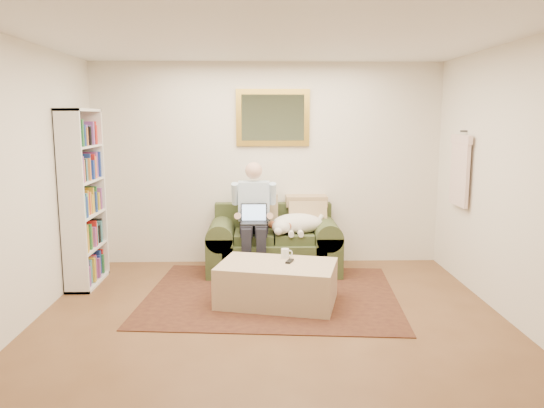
{
  "coord_description": "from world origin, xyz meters",
  "views": [
    {
      "loc": [
        -0.11,
        -4.38,
        1.91
      ],
      "look_at": [
        0.04,
        1.45,
        0.95
      ],
      "focal_mm": 35.0,
      "sensor_mm": 36.0,
      "label": 1
    }
  ],
  "objects_px": {
    "bookshelf": "(83,198)",
    "sofa": "(274,249)",
    "laptop": "(254,218)",
    "ottoman": "(277,283)",
    "coffee_mug": "(285,253)",
    "seated_man": "(254,220)",
    "sleeping_dog": "(298,223)"
  },
  "relations": [
    {
      "from": "seated_man",
      "to": "laptop",
      "type": "height_order",
      "value": "seated_man"
    },
    {
      "from": "seated_man",
      "to": "bookshelf",
      "type": "distance_m",
      "value": 1.98
    },
    {
      "from": "coffee_mug",
      "to": "laptop",
      "type": "bearing_deg",
      "value": 114.09
    },
    {
      "from": "ottoman",
      "to": "laptop",
      "type": "bearing_deg",
      "value": 104.24
    },
    {
      "from": "seated_man",
      "to": "sofa",
      "type": "bearing_deg",
      "value": 31.45
    },
    {
      "from": "sleeping_dog",
      "to": "bookshelf",
      "type": "distance_m",
      "value": 2.52
    },
    {
      "from": "sleeping_dog",
      "to": "coffee_mug",
      "type": "bearing_deg",
      "value": -102.67
    },
    {
      "from": "sofa",
      "to": "ottoman",
      "type": "height_order",
      "value": "sofa"
    },
    {
      "from": "laptop",
      "to": "bookshelf",
      "type": "distance_m",
      "value": 1.97
    },
    {
      "from": "coffee_mug",
      "to": "bookshelf",
      "type": "relative_size",
      "value": 0.05
    },
    {
      "from": "ottoman",
      "to": "coffee_mug",
      "type": "relative_size",
      "value": 11.71
    },
    {
      "from": "laptop",
      "to": "ottoman",
      "type": "xyz_separation_m",
      "value": [
        0.25,
        -0.97,
        -0.5
      ]
    },
    {
      "from": "sleeping_dog",
      "to": "sofa",
      "type": "bearing_deg",
      "value": 164.26
    },
    {
      "from": "laptop",
      "to": "ottoman",
      "type": "height_order",
      "value": "laptop"
    },
    {
      "from": "laptop",
      "to": "coffee_mug",
      "type": "distance_m",
      "value": 0.86
    },
    {
      "from": "sleeping_dog",
      "to": "coffee_mug",
      "type": "height_order",
      "value": "sleeping_dog"
    },
    {
      "from": "seated_man",
      "to": "ottoman",
      "type": "distance_m",
      "value": 1.16
    },
    {
      "from": "sofa",
      "to": "ottoman",
      "type": "bearing_deg",
      "value": -89.92
    },
    {
      "from": "ottoman",
      "to": "bookshelf",
      "type": "relative_size",
      "value": 0.59
    },
    {
      "from": "seated_man",
      "to": "coffee_mug",
      "type": "xyz_separation_m",
      "value": [
        0.34,
        -0.82,
        -0.21
      ]
    },
    {
      "from": "bookshelf",
      "to": "sofa",
      "type": "bearing_deg",
      "value": 11.81
    },
    {
      "from": "sofa",
      "to": "seated_man",
      "type": "height_order",
      "value": "seated_man"
    },
    {
      "from": "sleeping_dog",
      "to": "ottoman",
      "type": "xyz_separation_m",
      "value": [
        -0.29,
        -1.1,
        -0.41
      ]
    },
    {
      "from": "coffee_mug",
      "to": "sofa",
      "type": "bearing_deg",
      "value": 95.5
    },
    {
      "from": "coffee_mug",
      "to": "bookshelf",
      "type": "xyz_separation_m",
      "value": [
        -2.27,
        0.51,
        0.52
      ]
    },
    {
      "from": "seated_man",
      "to": "laptop",
      "type": "relative_size",
      "value": 4.33
    },
    {
      "from": "coffee_mug",
      "to": "bookshelf",
      "type": "height_order",
      "value": "bookshelf"
    },
    {
      "from": "sofa",
      "to": "bookshelf",
      "type": "bearing_deg",
      "value": -168.19
    },
    {
      "from": "seated_man",
      "to": "ottoman",
      "type": "xyz_separation_m",
      "value": [
        0.25,
        -1.03,
        -0.47
      ]
    },
    {
      "from": "coffee_mug",
      "to": "seated_man",
      "type": "bearing_deg",
      "value": 112.42
    },
    {
      "from": "seated_man",
      "to": "bookshelf",
      "type": "bearing_deg",
      "value": -171.01
    },
    {
      "from": "seated_man",
      "to": "sleeping_dog",
      "type": "bearing_deg",
      "value": 7.13
    }
  ]
}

